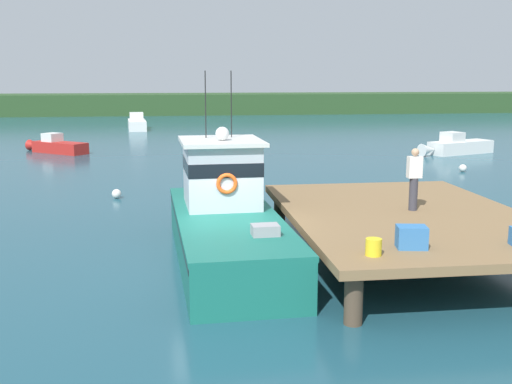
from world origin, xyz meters
name	(u,v)px	position (x,y,z in m)	size (l,w,h in m)	color
ground_plane	(221,265)	(0.00, 0.00, 0.00)	(200.00, 200.00, 0.00)	#1E4C5B
dock	(406,217)	(4.80, 0.00, 1.07)	(6.00, 9.00, 1.20)	#4C3D2D
main_fishing_boat	(225,218)	(0.18, 0.88, 1.01)	(2.86, 9.87, 4.80)	#196B5B
crate_stack_mid_dock	(412,237)	(3.66, -3.22, 1.43)	(0.60, 0.44, 0.46)	#3370B2
bait_bucket	(374,247)	(2.72, -3.62, 1.37)	(0.32, 0.32, 0.34)	yellow
deckhand_by_the_boat	(414,178)	(5.07, 0.27, 2.06)	(0.36, 0.22, 1.63)	#383842
moored_boat_mid_harbor	(137,124)	(-4.12, 40.38, 0.50)	(1.82, 5.74, 1.44)	white
moored_boat_near_channel	(456,146)	(15.76, 20.28, 0.46)	(5.27, 2.86, 1.33)	white
moored_boat_off_the_point	(56,146)	(-8.13, 24.17, 0.41)	(4.18, 3.65, 1.18)	red
mooring_buoy_outer	(463,168)	(12.97, 13.62, 0.18)	(0.37, 0.37, 0.37)	silver
mooring_buoy_channel_marker	(117,194)	(-3.30, 9.09, 0.18)	(0.36, 0.36, 0.36)	silver
far_shoreline	(180,104)	(0.00, 62.00, 1.20)	(120.00, 8.00, 2.40)	#284723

